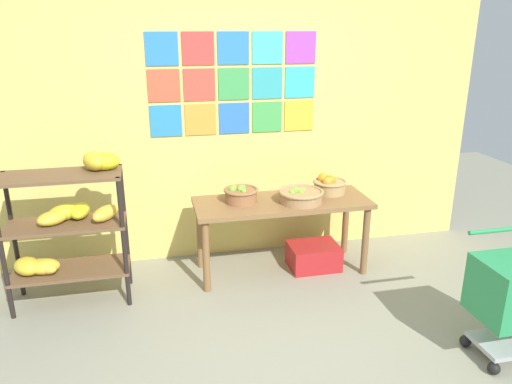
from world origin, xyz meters
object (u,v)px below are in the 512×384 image
Objects in this scene: fruit_basket_centre at (241,194)px; fruit_basket_right at (301,195)px; banana_shelf_unit at (68,222)px; display_table at (282,210)px; produce_crate_under_table at (314,256)px; fruit_basket_back_right at (329,185)px.

fruit_basket_right is at bearing -13.08° from fruit_basket_centre.
banana_shelf_unit reaches higher than fruit_basket_centre.
banana_shelf_unit is at bearing -173.46° from fruit_basket_centre.
fruit_basket_centre is 0.77× the size of fruit_basket_right.
display_table is at bearing 153.23° from fruit_basket_right.
fruit_basket_right is at bearing -26.77° from display_table.
display_table is 0.39m from fruit_basket_centre.
fruit_basket_centre is at bearing 175.50° from produce_crate_under_table.
display_table reaches higher than produce_crate_under_table.
display_table is 3.43× the size of produce_crate_under_table.
fruit_basket_centre reaches higher than produce_crate_under_table.
produce_crate_under_table is at bearing 2.99° from banana_shelf_unit.
fruit_basket_centre is at bearing 173.04° from display_table.
produce_crate_under_table is at bearing -4.50° from fruit_basket_centre.
fruit_basket_centre reaches higher than fruit_basket_right.
display_table is (1.74, 0.12, -0.10)m from banana_shelf_unit.
fruit_basket_centre is at bearing 166.92° from fruit_basket_right.
produce_crate_under_table is at bearing -143.71° from fruit_basket_back_right.
banana_shelf_unit is 2.71× the size of produce_crate_under_table.
fruit_basket_right is at bearing 1.30° from banana_shelf_unit.
banana_shelf_unit is 3.09× the size of fruit_basket_right.
display_table is 3.92× the size of fruit_basket_right.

